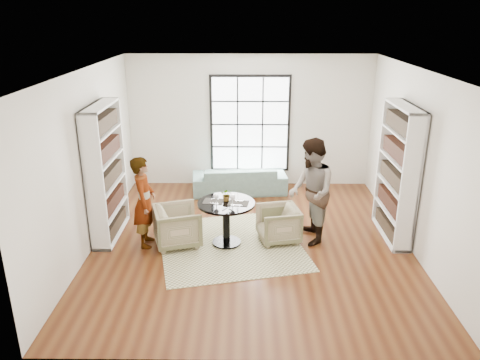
{
  "coord_description": "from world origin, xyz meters",
  "views": [
    {
      "loc": [
        -0.12,
        -7.45,
        3.88
      ],
      "look_at": [
        -0.2,
        0.4,
        1.03
      ],
      "focal_mm": 35.0,
      "sensor_mm": 36.0,
      "label": 1
    }
  ],
  "objects_px": {
    "flower_centerpiece": "(227,195)",
    "person_right": "(311,192)",
    "armchair_left": "(178,226)",
    "wine_glass_right": "(233,198)",
    "person_left": "(144,202)",
    "wine_glass_left": "(216,197)",
    "pedestal_table": "(226,214)",
    "armchair_right": "(278,224)",
    "sofa": "(239,179)"
  },
  "relations": [
    {
      "from": "armchair_right",
      "to": "flower_centerpiece",
      "type": "height_order",
      "value": "flower_centerpiece"
    },
    {
      "from": "sofa",
      "to": "wine_glass_left",
      "type": "distance_m",
      "value": 2.69
    },
    {
      "from": "pedestal_table",
      "to": "sofa",
      "type": "relative_size",
      "value": 0.47
    },
    {
      "from": "sofa",
      "to": "armchair_left",
      "type": "bearing_deg",
      "value": 61.77
    },
    {
      "from": "wine_glass_left",
      "to": "wine_glass_right",
      "type": "relative_size",
      "value": 0.92
    },
    {
      "from": "armchair_left",
      "to": "wine_glass_left",
      "type": "height_order",
      "value": "wine_glass_left"
    },
    {
      "from": "pedestal_table",
      "to": "flower_centerpiece",
      "type": "relative_size",
      "value": 4.42
    },
    {
      "from": "pedestal_table",
      "to": "armchair_right",
      "type": "bearing_deg",
      "value": 8.49
    },
    {
      "from": "person_left",
      "to": "armchair_left",
      "type": "bearing_deg",
      "value": -93.53
    },
    {
      "from": "pedestal_table",
      "to": "sofa",
      "type": "height_order",
      "value": "pedestal_table"
    },
    {
      "from": "person_left",
      "to": "wine_glass_right",
      "type": "height_order",
      "value": "person_left"
    },
    {
      "from": "armchair_left",
      "to": "person_left",
      "type": "relative_size",
      "value": 0.48
    },
    {
      "from": "wine_glass_right",
      "to": "flower_centerpiece",
      "type": "bearing_deg",
      "value": 116.65
    },
    {
      "from": "person_right",
      "to": "flower_centerpiece",
      "type": "bearing_deg",
      "value": -93.71
    },
    {
      "from": "armchair_left",
      "to": "wine_glass_right",
      "type": "height_order",
      "value": "wine_glass_right"
    },
    {
      "from": "pedestal_table",
      "to": "armchair_left",
      "type": "bearing_deg",
      "value": -177.91
    },
    {
      "from": "pedestal_table",
      "to": "armchair_left",
      "type": "relative_size",
      "value": 1.28
    },
    {
      "from": "armchair_left",
      "to": "armchair_right",
      "type": "xyz_separation_m",
      "value": [
        1.77,
        0.17,
        -0.03
      ]
    },
    {
      "from": "person_left",
      "to": "wine_glass_left",
      "type": "height_order",
      "value": "person_left"
    },
    {
      "from": "person_left",
      "to": "wine_glass_right",
      "type": "distance_m",
      "value": 1.53
    },
    {
      "from": "person_left",
      "to": "flower_centerpiece",
      "type": "xyz_separation_m",
      "value": [
        1.41,
        0.11,
        0.1
      ]
    },
    {
      "from": "person_right",
      "to": "wine_glass_right",
      "type": "distance_m",
      "value": 1.38
    },
    {
      "from": "armchair_left",
      "to": "person_right",
      "type": "distance_m",
      "value": 2.39
    },
    {
      "from": "pedestal_table",
      "to": "person_left",
      "type": "xyz_separation_m",
      "value": [
        -1.4,
        -0.03,
        0.23
      ]
    },
    {
      "from": "armchair_left",
      "to": "person_left",
      "type": "height_order",
      "value": "person_left"
    },
    {
      "from": "pedestal_table",
      "to": "sofa",
      "type": "distance_m",
      "value": 2.54
    },
    {
      "from": "pedestal_table",
      "to": "wine_glass_left",
      "type": "bearing_deg",
      "value": -153.99
    },
    {
      "from": "flower_centerpiece",
      "to": "person_right",
      "type": "bearing_deg",
      "value": 2.36
    },
    {
      "from": "person_right",
      "to": "wine_glass_right",
      "type": "bearing_deg",
      "value": -84.73
    },
    {
      "from": "sofa",
      "to": "person_left",
      "type": "height_order",
      "value": "person_left"
    },
    {
      "from": "pedestal_table",
      "to": "flower_centerpiece",
      "type": "distance_m",
      "value": 0.34
    },
    {
      "from": "sofa",
      "to": "wine_glass_left",
      "type": "relative_size",
      "value": 11.35
    },
    {
      "from": "flower_centerpiece",
      "to": "pedestal_table",
      "type": "bearing_deg",
      "value": -97.53
    },
    {
      "from": "sofa",
      "to": "flower_centerpiece",
      "type": "distance_m",
      "value": 2.52
    },
    {
      "from": "wine_glass_right",
      "to": "armchair_left",
      "type": "bearing_deg",
      "value": 173.91
    },
    {
      "from": "wine_glass_right",
      "to": "person_right",
      "type": "bearing_deg",
      "value": 11.34
    },
    {
      "from": "sofa",
      "to": "armchair_right",
      "type": "relative_size",
      "value": 2.98
    },
    {
      "from": "armchair_left",
      "to": "flower_centerpiece",
      "type": "relative_size",
      "value": 3.45
    },
    {
      "from": "sofa",
      "to": "armchair_right",
      "type": "distance_m",
      "value": 2.48
    },
    {
      "from": "person_left",
      "to": "flower_centerpiece",
      "type": "height_order",
      "value": "person_left"
    },
    {
      "from": "armchair_left",
      "to": "sofa",
      "type": "bearing_deg",
      "value": -39.43
    },
    {
      "from": "flower_centerpiece",
      "to": "wine_glass_right",
      "type": "bearing_deg",
      "value": -63.35
    },
    {
      "from": "sofa",
      "to": "wine_glass_left",
      "type": "xyz_separation_m",
      "value": [
        -0.36,
        -2.59,
        0.62
      ]
    },
    {
      "from": "person_left",
      "to": "flower_centerpiece",
      "type": "distance_m",
      "value": 1.42
    },
    {
      "from": "sofa",
      "to": "person_right",
      "type": "bearing_deg",
      "value": 112.2
    },
    {
      "from": "person_left",
      "to": "wine_glass_left",
      "type": "distance_m",
      "value": 1.24
    },
    {
      "from": "armchair_left",
      "to": "flower_centerpiece",
      "type": "distance_m",
      "value": 1.03
    },
    {
      "from": "wine_glass_left",
      "to": "pedestal_table",
      "type": "bearing_deg",
      "value": 26.01
    },
    {
      "from": "pedestal_table",
      "to": "armchair_right",
      "type": "xyz_separation_m",
      "value": [
        0.92,
        0.14,
        -0.25
      ]
    },
    {
      "from": "wine_glass_right",
      "to": "person_left",
      "type": "bearing_deg",
      "value": 176.11
    }
  ]
}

